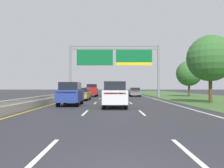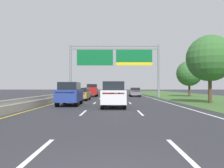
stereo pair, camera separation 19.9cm
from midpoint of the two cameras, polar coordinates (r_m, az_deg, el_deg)
ground_plane at (r=39.25m, az=0.32°, el=-3.21°), size 220.00×220.00×0.00m
lane_striping at (r=38.79m, az=0.32°, el=-3.24°), size 11.96×106.00×0.01m
grass_verge_right at (r=41.66m, az=19.92°, el=-3.01°), size 14.00×110.00×0.02m
median_barrier_concrete at (r=39.79m, az=-9.23°, el=-2.66°), size 0.60×110.00×0.85m
overhead_sign_gantry at (r=37.79m, az=0.78°, el=6.16°), size 15.06×0.42×8.77m
pickup_truck_red at (r=39.73m, az=-4.97°, el=-1.63°), size 2.09×5.43×2.20m
car_navy_centre_lane_sedan at (r=31.17m, az=0.62°, el=-2.35°), size 1.90×4.43×1.57m
car_grey_right_lane_sedan at (r=40.14m, az=5.94°, el=-1.99°), size 1.87×4.42×1.57m
car_white_centre_lane_suv at (r=18.57m, az=0.67°, el=-2.56°), size 1.90×4.70×2.11m
car_blue_left_lane_suv at (r=21.16m, az=-10.29°, el=-2.32°), size 1.99×4.73×2.11m
car_gold_left_lane_sedan at (r=28.83m, az=-7.43°, el=-2.47°), size 1.92×4.44×1.57m
roadside_tree_near at (r=25.53m, az=23.63°, el=5.95°), size 4.76×4.76×7.02m
roadside_tree_mid at (r=42.25m, az=19.02°, el=2.55°), size 4.48×4.48×6.34m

